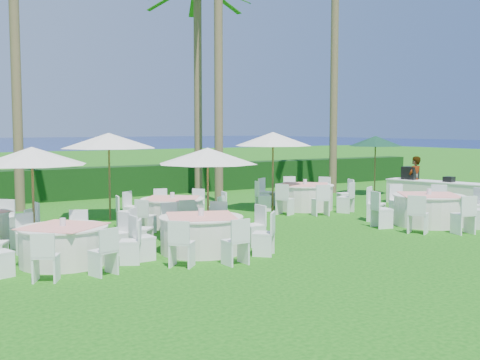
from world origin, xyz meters
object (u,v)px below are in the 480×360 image
at_px(banquet_table_a, 63,244).
at_px(buffet_table, 437,193).
at_px(banquet_table_f, 305,196).
at_px(umbrella_a, 32,156).
at_px(banquet_table_c, 429,209).
at_px(umbrella_b, 208,156).
at_px(umbrella_c, 109,141).
at_px(staff_person, 415,180).
at_px(banquet_table_e, 173,211).
at_px(umbrella_d, 273,139).
at_px(umbrella_green, 375,141).

height_order(banquet_table_a, buffet_table, buffet_table).
distance_m(banquet_table_f, umbrella_a, 9.75).
distance_m(banquet_table_c, umbrella_a, 10.71).
bearing_deg(buffet_table, umbrella_b, -172.31).
bearing_deg(umbrella_b, banquet_table_f, 29.82).
height_order(banquet_table_f, umbrella_c, umbrella_c).
height_order(banquet_table_f, umbrella_a, umbrella_a).
xyz_separation_m(banquet_table_c, staff_person, (3.41, 3.55, 0.40)).
relative_size(umbrella_a, buffet_table, 0.64).
bearing_deg(umbrella_b, staff_person, 12.86).
distance_m(umbrella_a, buffet_table, 13.99).
bearing_deg(banquet_table_e, umbrella_a, -161.67).
relative_size(umbrella_b, umbrella_c, 0.85).
height_order(umbrella_d, staff_person, umbrella_d).
relative_size(umbrella_a, staff_person, 1.43).
distance_m(umbrella_green, staff_person, 3.19).
height_order(umbrella_d, buffet_table, umbrella_d).
height_order(umbrella_b, buffet_table, umbrella_b).
bearing_deg(banquet_table_a, umbrella_green, 21.79).
bearing_deg(banquet_table_c, buffet_table, 36.54).
distance_m(banquet_table_c, umbrella_green, 7.79).
bearing_deg(umbrella_a, umbrella_c, 48.22).
bearing_deg(staff_person, umbrella_d, -21.82).
height_order(banquet_table_c, umbrella_d, umbrella_d).
xyz_separation_m(umbrella_b, staff_person, (9.83, 2.24, -1.21)).
height_order(banquet_table_a, umbrella_c, umbrella_c).
xyz_separation_m(banquet_table_f, staff_person, (4.33, -0.91, 0.41)).
xyz_separation_m(banquet_table_e, staff_person, (9.60, -0.21, 0.45)).
relative_size(banquet_table_f, umbrella_green, 1.38).
xyz_separation_m(banquet_table_f, buffet_table, (4.50, -1.80, 0.02)).
height_order(banquet_table_c, banquet_table_e, banquet_table_c).
distance_m(banquet_table_a, umbrella_d, 9.30).
distance_m(buffet_table, staff_person, 0.99).
bearing_deg(umbrella_d, banquet_table_c, -66.35).
bearing_deg(umbrella_a, umbrella_green, 15.16).
bearing_deg(staff_person, umbrella_c, -21.52).
bearing_deg(umbrella_green, banquet_table_c, -123.50).
bearing_deg(umbrella_c, banquet_table_e, -61.40).
bearing_deg(umbrella_b, umbrella_a, 164.23).
relative_size(umbrella_c, umbrella_green, 1.19).
height_order(umbrella_d, umbrella_green, umbrella_d).
bearing_deg(banquet_table_f, staff_person, -11.87).
bearing_deg(banquet_table_c, banquet_table_f, 101.69).
height_order(banquet_table_f, umbrella_b, umbrella_b).
bearing_deg(banquet_table_a, umbrella_d, 27.00).
relative_size(umbrella_c, buffet_table, 0.75).
height_order(umbrella_b, umbrella_green, umbrella_green).
xyz_separation_m(banquet_table_e, umbrella_a, (-4.11, -1.36, 1.71)).
xyz_separation_m(banquet_table_f, umbrella_green, (5.11, 1.87, 1.76)).
height_order(umbrella_c, buffet_table, umbrella_c).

